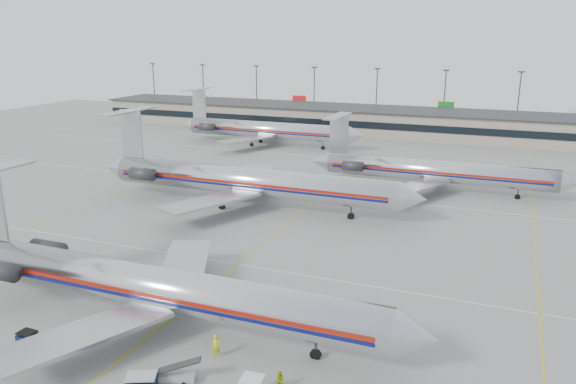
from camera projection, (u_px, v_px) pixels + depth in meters
The scene contains 13 objects.
ground at pixel (189, 304), 51.63m from camera, with size 260.00×260.00×0.00m, color gray.
apron_markings at pixel (238, 264), 60.57m from camera, with size 160.00×0.15×0.02m, color silver.
terminal at pixel (398, 122), 138.33m from camera, with size 162.00×17.00×6.25m.
light_mast_row at pixel (410, 94), 149.40m from camera, with size 163.60×0.40×15.28m.
jet_foreground at pixel (150, 286), 47.33m from camera, with size 46.25×27.24×12.11m.
jet_second_row at pixel (243, 180), 80.26m from camera, with size 50.16×29.54×13.13m.
jet_third_row at pixel (431, 170), 88.42m from camera, with size 41.48×25.52×11.34m.
jet_back_row at pixel (264, 129), 125.08m from camera, with size 44.42×27.32×12.15m.
tug_left at pixel (30, 345), 43.14m from camera, with size 2.50×1.32×2.01m.
cart_inner at pixel (141, 383), 38.94m from camera, with size 2.47×2.15×1.18m.
belt_loader at pixel (174, 375), 40.01m from camera, with size 3.81×2.17×1.95m.
ramp_worker_near at pixel (216, 346), 42.90m from camera, with size 0.69×0.45×1.88m, color #C4E015.
ramp_worker_far at pixel (280, 381), 38.95m from camera, with size 0.73×0.57×1.51m, color #B5CD13.
Camera 1 is at (25.94, -40.14, 23.93)m, focal length 35.00 mm.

